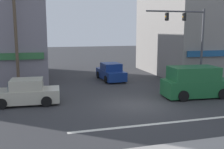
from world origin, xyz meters
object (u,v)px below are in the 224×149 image
traffic_light_mast (192,35)px  van_approaching_near (196,83)px  utility_pole_near_left (15,29)px  sedan_crossing_center (26,93)px  sedan_crossing_leftbound (111,72)px

traffic_light_mast → van_approaching_near: traffic_light_mast is taller
utility_pole_near_left → sedan_crossing_center: bearing=-79.4°
traffic_light_mast → van_approaching_near: 4.51m
traffic_light_mast → sedan_crossing_center: bearing=-172.3°
traffic_light_mast → sedan_crossing_leftbound: (-5.28, 4.71, -3.46)m
utility_pole_near_left → sedan_crossing_center: (0.66, -3.53, -3.91)m
sedan_crossing_center → sedan_crossing_leftbound: same height
sedan_crossing_leftbound → van_approaching_near: size_ratio=0.89×
sedan_crossing_center → traffic_light_mast: bearing=7.7°
sedan_crossing_center → van_approaching_near: van_approaching_near is taller
utility_pole_near_left → sedan_crossing_leftbound: 9.22m
sedan_crossing_leftbound → sedan_crossing_center: bearing=-138.4°
traffic_light_mast → sedan_crossing_center: 13.04m
utility_pole_near_left → van_approaching_near: bearing=-22.1°
sedan_crossing_leftbound → van_approaching_near: bearing=-62.7°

